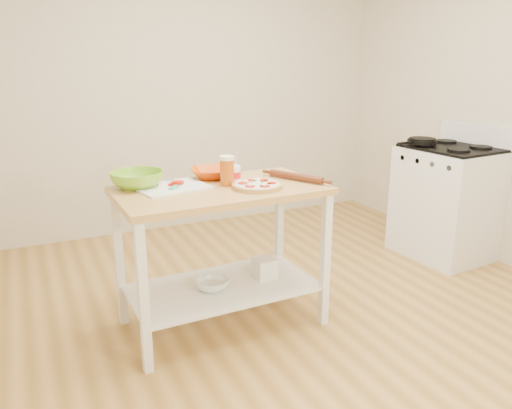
{
  "coord_description": "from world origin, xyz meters",
  "views": [
    {
      "loc": [
        -1.51,
        -2.45,
        1.64
      ],
      "look_at": [
        -0.27,
        0.16,
        0.79
      ],
      "focal_mm": 35.0,
      "sensor_mm": 36.0,
      "label": 1
    }
  ],
  "objects": [
    {
      "name": "room_shell",
      "position": [
        0.0,
        0.0,
        1.35
      ],
      "size": [
        4.04,
        4.54,
        2.74
      ],
      "color": "#B68943",
      "rests_on": "ground"
    },
    {
      "name": "prep_island",
      "position": [
        -0.47,
        0.23,
        0.65
      ],
      "size": [
        1.25,
        0.7,
        0.9
      ],
      "rotation": [
        0.0,
        0.0,
        0.03
      ],
      "color": "tan",
      "rests_on": "ground"
    },
    {
      "name": "gas_stove",
      "position": [
        1.68,
        0.52,
        0.47
      ],
      "size": [
        0.67,
        0.77,
        1.11
      ],
      "rotation": [
        0.0,
        0.0,
        0.08
      ],
      "color": "silver",
      "rests_on": "ground"
    },
    {
      "name": "skillet",
      "position": [
        1.5,
        0.67,
        0.98
      ],
      "size": [
        0.38,
        0.24,
        0.03
      ],
      "rotation": [
        0.0,
        0.0,
        0.03
      ],
      "color": "black",
      "rests_on": "gas_stove"
    },
    {
      "name": "pizza",
      "position": [
        -0.27,
        0.13,
        0.92
      ],
      "size": [
        0.3,
        0.3,
        0.05
      ],
      "rotation": [
        0.0,
        0.0,
        0.38
      ],
      "color": "tan",
      "rests_on": "prep_island"
    },
    {
      "name": "cutting_board",
      "position": [
        -0.73,
        0.34,
        0.91
      ],
      "size": [
        0.45,
        0.37,
        0.04
      ],
      "rotation": [
        0.0,
        0.0,
        0.19
      ],
      "color": "white",
      "rests_on": "prep_island"
    },
    {
      "name": "spatula",
      "position": [
        -0.71,
        0.31,
        0.92
      ],
      "size": [
        0.12,
        0.12,
        0.01
      ],
      "rotation": [
        0.0,
        0.0,
        0.59
      ],
      "color": "#31B1A2",
      "rests_on": "cutting_board"
    },
    {
      "name": "knife",
      "position": [
        -0.85,
        0.51,
        0.92
      ],
      "size": [
        0.27,
        0.08,
        0.01
      ],
      "rotation": [
        0.0,
        0.0,
        -0.28
      ],
      "color": "silver",
      "rests_on": "cutting_board"
    },
    {
      "name": "orange_bowl",
      "position": [
        -0.43,
        0.48,
        0.93
      ],
      "size": [
        0.34,
        0.34,
        0.07
      ],
      "primitive_type": "imported",
      "rotation": [
        0.0,
        0.0,
        -0.34
      ],
      "color": "#CE4404",
      "rests_on": "prep_island"
    },
    {
      "name": "green_bowl",
      "position": [
        -0.91,
        0.44,
        0.95
      ],
      "size": [
        0.32,
        0.32,
        0.1
      ],
      "primitive_type": "imported",
      "rotation": [
        0.0,
        0.0,
        0.05
      ],
      "color": "#75B826",
      "rests_on": "prep_island"
    },
    {
      "name": "beer_pint",
      "position": [
        -0.41,
        0.27,
        0.99
      ],
      "size": [
        0.09,
        0.09,
        0.18
      ],
      "color": "#B4510E",
      "rests_on": "prep_island"
    },
    {
      "name": "yogurt_tub",
      "position": [
        -0.36,
        0.29,
        0.96
      ],
      "size": [
        0.09,
        0.09,
        0.2
      ],
      "color": "white",
      "rests_on": "prep_island"
    },
    {
      "name": "rolling_pin",
      "position": [
        0.03,
        0.19,
        0.92
      ],
      "size": [
        0.21,
        0.36,
        0.04
      ],
      "primitive_type": "cylinder",
      "rotation": [
        1.57,
        0.0,
        0.47
      ],
      "color": "#5B2A14",
      "rests_on": "prep_island"
    },
    {
      "name": "shelf_glass_bowl",
      "position": [
        -0.54,
        0.22,
        0.29
      ],
      "size": [
        0.28,
        0.28,
        0.07
      ],
      "primitive_type": "imported",
      "rotation": [
        0.0,
        0.0,
        0.41
      ],
      "color": "silver",
      "rests_on": "prep_island"
    },
    {
      "name": "shelf_bin",
      "position": [
        -0.17,
        0.24,
        0.33
      ],
      "size": [
        0.13,
        0.13,
        0.13
      ],
      "primitive_type": "cube",
      "rotation": [
        0.0,
        0.0,
        0.03
      ],
      "color": "white",
      "rests_on": "prep_island"
    }
  ]
}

